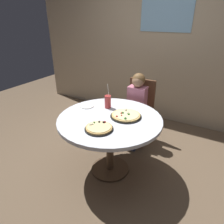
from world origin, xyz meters
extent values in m
plane|color=brown|center=(0.00, 0.00, 0.00)|extent=(8.00, 8.00, 0.00)
cube|color=tan|center=(0.00, 1.81, 1.45)|extent=(5.20, 0.12, 2.90)
cube|color=#8CBFE5|center=(0.02, 1.74, 1.83)|extent=(0.84, 0.02, 0.54)
cylinder|color=silver|center=(0.00, 0.00, 0.73)|extent=(1.19, 1.19, 0.04)
cylinder|color=#4C3826|center=(0.00, 0.00, 0.36)|extent=(0.09, 0.09, 0.69)
cylinder|color=#4C3826|center=(0.00, 0.00, 0.01)|extent=(0.48, 0.48, 0.02)
cube|color=brown|center=(0.00, 0.80, 0.43)|extent=(0.41, 0.41, 0.04)
cube|color=brown|center=(-0.01, 0.98, 0.69)|extent=(0.40, 0.05, 0.52)
cylinder|color=brown|center=(-0.16, 0.63, 0.21)|extent=(0.04, 0.04, 0.41)
cylinder|color=brown|center=(0.18, 0.64, 0.21)|extent=(0.04, 0.04, 0.41)
cylinder|color=brown|center=(-0.18, 0.97, 0.21)|extent=(0.04, 0.04, 0.41)
cylinder|color=brown|center=(0.16, 0.98, 0.21)|extent=(0.04, 0.04, 0.41)
cube|color=#3F4766|center=(0.00, 0.64, 0.23)|extent=(0.25, 0.33, 0.45)
cube|color=#CC728C|center=(0.00, 0.78, 0.67)|extent=(0.27, 0.17, 0.44)
sphere|color=#997051|center=(0.00, 0.78, 0.97)|extent=(0.17, 0.17, 0.17)
sphere|color=brown|center=(0.00, 0.80, 0.99)|extent=(0.18, 0.18, 0.18)
cylinder|color=black|center=(0.04, -0.28, 0.76)|extent=(0.30, 0.30, 0.01)
cylinder|color=tan|center=(0.04, -0.28, 0.77)|extent=(0.27, 0.27, 0.02)
cylinder|color=beige|center=(0.04, -0.28, 0.78)|extent=(0.24, 0.24, 0.01)
sphere|color=#387F33|center=(-0.05, -0.24, 0.79)|extent=(0.02, 0.02, 0.02)
sphere|color=black|center=(-0.01, -0.20, 0.79)|extent=(0.02, 0.02, 0.02)
sphere|color=beige|center=(-0.06, -0.30, 0.79)|extent=(0.02, 0.02, 0.02)
sphere|color=#B2231E|center=(0.04, -0.18, 0.79)|extent=(0.02, 0.02, 0.02)
sphere|color=beige|center=(-0.04, -0.28, 0.79)|extent=(0.02, 0.02, 0.02)
sphere|color=black|center=(0.04, -0.19, 0.79)|extent=(0.02, 0.02, 0.02)
cylinder|color=black|center=(0.15, 0.11, 0.76)|extent=(0.36, 0.36, 0.01)
cylinder|color=#D8B266|center=(0.15, 0.11, 0.77)|extent=(0.33, 0.33, 0.02)
cylinder|color=beige|center=(0.15, 0.11, 0.78)|extent=(0.29, 0.29, 0.01)
sphere|color=#B2231E|center=(0.09, 0.00, 0.79)|extent=(0.02, 0.02, 0.02)
sphere|color=beige|center=(0.16, 0.14, 0.79)|extent=(0.02, 0.02, 0.02)
sphere|color=#387F33|center=(0.11, 0.11, 0.79)|extent=(0.03, 0.03, 0.03)
sphere|color=#387F33|center=(0.18, 0.11, 0.79)|extent=(0.02, 0.02, 0.02)
sphere|color=#B2231E|center=(0.09, 0.10, 0.79)|extent=(0.02, 0.02, 0.02)
sphere|color=#B2231E|center=(0.13, 0.05, 0.79)|extent=(0.02, 0.02, 0.02)
sphere|color=beige|center=(0.11, 0.20, 0.79)|extent=(0.03, 0.03, 0.03)
sphere|color=#387F33|center=(0.20, 0.00, 0.79)|extent=(0.03, 0.03, 0.03)
cylinder|color=#B73333|center=(-0.16, 0.23, 0.83)|extent=(0.08, 0.08, 0.16)
cylinder|color=white|center=(-0.15, 0.23, 0.95)|extent=(0.04, 0.02, 0.22)
cylinder|color=white|center=(-0.41, 0.13, 0.76)|extent=(0.18, 0.18, 0.01)
camera|label=1|loc=(1.04, -1.76, 1.80)|focal=32.30mm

